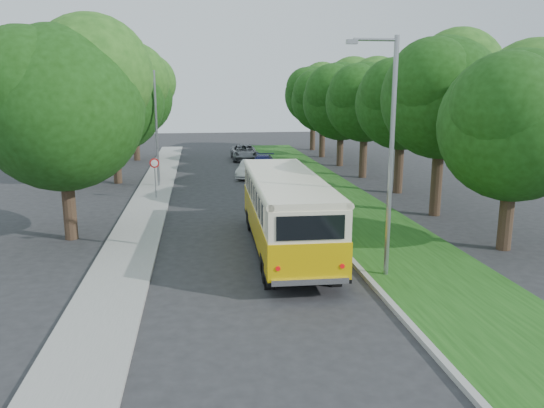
{
  "coord_description": "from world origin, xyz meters",
  "views": [
    {
      "loc": [
        -1.95,
        -19.07,
        6.36
      ],
      "look_at": [
        1.12,
        3.0,
        1.5
      ],
      "focal_mm": 35.0,
      "sensor_mm": 36.0,
      "label": 1
    }
  ],
  "objects": [
    {
      "name": "lamppost_far",
      "position": [
        -4.7,
        16.0,
        4.12
      ],
      "size": [
        1.71,
        0.16,
        7.5
      ],
      "color": "gray",
      "rests_on": "ground"
    },
    {
      "name": "curb",
      "position": [
        3.6,
        5.0,
        0.07
      ],
      "size": [
        0.2,
        70.0,
        0.15
      ],
      "primitive_type": "cube",
      "color": "gray",
      "rests_on": "ground"
    },
    {
      "name": "ground",
      "position": [
        0.0,
        0.0,
        0.0
      ],
      "size": [
        120.0,
        120.0,
        0.0
      ],
      "primitive_type": "plane",
      "color": "#262629",
      "rests_on": "ground"
    },
    {
      "name": "vintage_bus",
      "position": [
        1.39,
        0.95,
        1.55
      ],
      "size": [
        2.91,
        10.5,
        3.1
      ],
      "primitive_type": null,
      "rotation": [
        0.0,
        0.0,
        -0.02
      ],
      "color": "#DCAF06",
      "rests_on": "ground"
    },
    {
      "name": "grass_verge",
      "position": [
        5.95,
        5.0,
        0.07
      ],
      "size": [
        4.5,
        70.0,
        0.13
      ],
      "primitive_type": "cube",
      "color": "#1A4412",
      "rests_on": "ground"
    },
    {
      "name": "lamppost_near",
      "position": [
        4.21,
        -2.5,
        4.37
      ],
      "size": [
        1.71,
        0.16,
        8.0
      ],
      "color": "gray",
      "rests_on": "ground"
    },
    {
      "name": "car_grey",
      "position": [
        2.17,
        28.85,
        0.69
      ],
      "size": [
        2.3,
        4.96,
        1.38
      ],
      "primitive_type": "imported",
      "rotation": [
        0.0,
        0.0,
        -0.0
      ],
      "color": "slate",
      "rests_on": "ground"
    },
    {
      "name": "sidewalk",
      "position": [
        -4.8,
        5.0,
        0.06
      ],
      "size": [
        2.2,
        70.0,
        0.12
      ],
      "primitive_type": "cube",
      "color": "gray",
      "rests_on": "ground"
    },
    {
      "name": "car_blue",
      "position": [
        3.0,
        21.88,
        0.62
      ],
      "size": [
        2.62,
        4.54,
        1.24
      ],
      "primitive_type": "imported",
      "rotation": [
        0.0,
        0.0,
        -0.22
      ],
      "color": "#12174F",
      "rests_on": "ground"
    },
    {
      "name": "car_silver",
      "position": [
        2.53,
        13.3,
        0.65
      ],
      "size": [
        2.74,
        4.09,
        1.29
      ],
      "primitive_type": "imported",
      "rotation": [
        0.0,
        0.0,
        -0.35
      ],
      "color": "#B0B1B5",
      "rests_on": "ground"
    },
    {
      "name": "car_white",
      "position": [
        1.76,
        18.92,
        0.64
      ],
      "size": [
        2.53,
        4.09,
        1.27
      ],
      "primitive_type": "imported",
      "rotation": [
        0.0,
        0.0,
        -0.33
      ],
      "color": "silver",
      "rests_on": "ground"
    },
    {
      "name": "treeline",
      "position": [
        3.15,
        17.99,
        5.93
      ],
      "size": [
        24.27,
        41.91,
        9.46
      ],
      "color": "#332319",
      "rests_on": "ground"
    },
    {
      "name": "warning_sign",
      "position": [
        -4.5,
        11.98,
        1.71
      ],
      "size": [
        0.56,
        0.1,
        2.5
      ],
      "color": "gray",
      "rests_on": "ground"
    }
  ]
}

